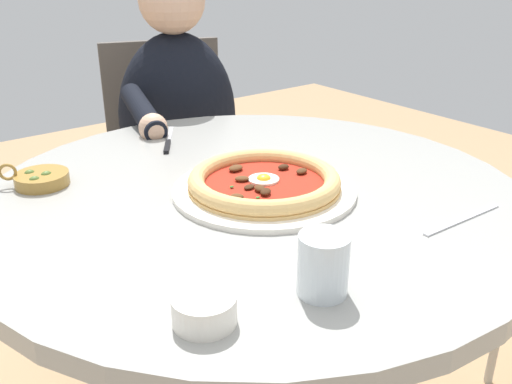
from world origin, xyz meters
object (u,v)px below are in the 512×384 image
(ramekin_capers, at_px, (204,308))
(fork_utensil, at_px, (463,220))
(steak_knife, at_px, (168,143))
(pizza_on_plate, at_px, (264,183))
(water_glass, at_px, (323,269))
(cafe_chair_diner, at_px, (172,153))
(diner_person, at_px, (182,181))
(dining_table, at_px, (254,255))
(olive_pan, at_px, (41,179))

(ramekin_capers, distance_m, fork_utensil, 0.49)
(ramekin_capers, bearing_deg, steak_knife, 64.20)
(pizza_on_plate, xyz_separation_m, water_glass, (-0.14, -0.30, 0.02))
(pizza_on_plate, relative_size, cafe_chair_diner, 0.38)
(diner_person, bearing_deg, pizza_on_plate, -107.35)
(steak_knife, bearing_deg, ramekin_capers, -115.80)
(fork_utensil, bearing_deg, water_glass, -178.20)
(pizza_on_plate, relative_size, steak_knife, 1.98)
(dining_table, bearing_deg, steak_knife, 89.44)
(steak_knife, distance_m, diner_person, 0.47)
(olive_pan, height_order, fork_utensil, olive_pan)
(fork_utensil, bearing_deg, diner_person, 88.65)
(water_glass, xyz_separation_m, diner_person, (0.36, 0.98, -0.29))
(steak_knife, height_order, olive_pan, olive_pan)
(cafe_chair_diner, bearing_deg, water_glass, -109.81)
(dining_table, height_order, steak_knife, steak_knife)
(dining_table, distance_m, fork_utensil, 0.40)
(steak_knife, relative_size, diner_person, 0.15)
(steak_knife, relative_size, fork_utensil, 0.90)
(ramekin_capers, relative_size, diner_person, 0.07)
(diner_person, distance_m, cafe_chair_diner, 0.15)
(water_glass, bearing_deg, olive_pan, 106.15)
(water_glass, bearing_deg, steak_knife, 77.93)
(dining_table, relative_size, cafe_chair_diner, 1.15)
(fork_utensil, height_order, cafe_chair_diner, cafe_chair_diner)
(ramekin_capers, height_order, fork_utensil, ramekin_capers)
(ramekin_capers, bearing_deg, fork_utensil, -3.44)
(ramekin_capers, relative_size, fork_utensil, 0.42)
(water_glass, xyz_separation_m, fork_utensil, (0.33, 0.01, -0.03))
(dining_table, xyz_separation_m, pizza_on_plate, (0.01, -0.02, 0.16))
(steak_knife, xyz_separation_m, diner_person, (0.22, 0.33, -0.26))
(dining_table, distance_m, pizza_on_plate, 0.16)
(fork_utensil, bearing_deg, steak_knife, 106.67)
(steak_knife, xyz_separation_m, fork_utensil, (0.19, -0.64, -0.00))
(olive_pan, bearing_deg, water_glass, -73.85)
(diner_person, height_order, cafe_chair_diner, diner_person)
(water_glass, height_order, olive_pan, water_glass)
(dining_table, distance_m, steak_knife, 0.36)
(pizza_on_plate, distance_m, diner_person, 0.76)
(dining_table, xyz_separation_m, cafe_chair_diner, (0.27, 0.80, -0.07))
(olive_pan, height_order, cafe_chair_diner, cafe_chair_diner)
(steak_knife, relative_size, ramekin_capers, 2.16)
(pizza_on_plate, height_order, olive_pan, olive_pan)
(olive_pan, bearing_deg, dining_table, -40.80)
(water_glass, distance_m, fork_utensil, 0.33)
(pizza_on_plate, distance_m, water_glass, 0.34)
(water_glass, distance_m, steak_knife, 0.67)
(water_glass, xyz_separation_m, ramekin_capers, (-0.16, 0.04, -0.02))
(ramekin_capers, relative_size, olive_pan, 0.66)
(pizza_on_plate, xyz_separation_m, ramekin_capers, (-0.30, -0.26, 0.00))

